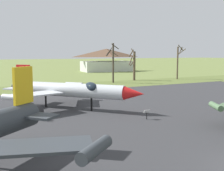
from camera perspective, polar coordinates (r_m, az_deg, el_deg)
name	(u,v)px	position (r m, az deg, el deg)	size (l,w,h in m)	color
asphalt_apron	(134,119)	(27.58, 4.55, -7.00)	(74.48, 44.70, 0.05)	#333335
grass_verge_strip	(56,88)	(53.43, -11.64, -0.42)	(134.48, 12.00, 0.06)	#5C6B32
jet_fighter_front_left	(70,90)	(32.19, -8.79, -0.86)	(14.07, 14.57, 5.16)	silver
info_placard_front_left	(147,113)	(27.41, 7.25, -5.75)	(0.64, 0.33, 1.02)	black
bare_tree_center	(113,61)	(60.39, 0.18, 5.08)	(2.53, 2.59, 8.75)	#42382D
bare_tree_right_of_center	(134,64)	(66.09, 4.56, 4.41)	(2.04, 2.28, 7.71)	brown
bare_tree_far_right	(178,61)	(71.11, 13.61, 5.01)	(2.48, 2.74, 8.69)	brown
visitor_building	(106,60)	(99.87, -1.16, 5.35)	(19.08, 10.18, 8.20)	beige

